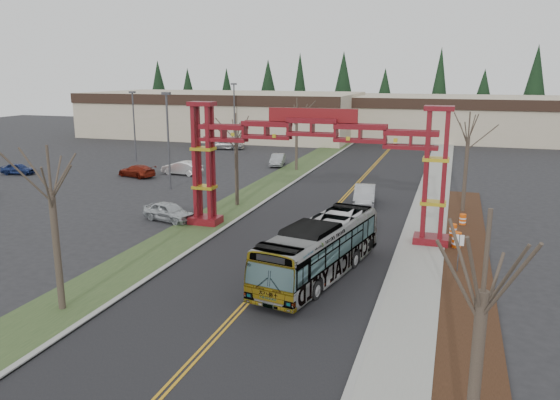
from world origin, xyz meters
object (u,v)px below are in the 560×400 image
at_px(bare_tree_median_mid, 236,138).
at_px(barrel_south, 456,241).
at_px(retail_building_west, 224,114).
at_px(barrel_north, 463,220).
at_px(bare_tree_right_near, 483,293).
at_px(barrel_mid, 453,231).
at_px(parked_car_near_b, 182,168).
at_px(parked_car_mid_b, 18,169).
at_px(gateway_arch, 312,148).
at_px(retail_building_east, 463,118).
at_px(parked_car_near_a, 169,212).
at_px(bare_tree_median_near, 51,193).
at_px(light_pole_far, 234,110).
at_px(silver_sedan, 365,195).
at_px(parked_car_far_b, 226,144).
at_px(transit_bus, 320,249).
at_px(parked_car_mid_a, 137,171).
at_px(light_pole_near, 168,134).
at_px(bare_tree_right_far, 468,138).
at_px(street_sign, 459,246).
at_px(light_pole_mid, 134,121).
at_px(parked_car_far_a, 278,160).
at_px(bare_tree_median_far, 297,117).

relative_size(bare_tree_median_mid, barrel_south, 7.07).
xyz_separation_m(retail_building_west, barrel_north, (39.98, -48.63, -3.32)).
relative_size(bare_tree_right_near, barrel_mid, 8.45).
distance_m(parked_car_near_b, parked_car_mid_b, 17.94).
bearing_deg(barrel_mid, gateway_arch, -166.43).
height_order(retail_building_east, barrel_north, retail_building_east).
xyz_separation_m(parked_car_near_a, bare_tree_median_near, (3.00, -15.56, 4.91)).
height_order(retail_building_west, light_pole_far, light_pole_far).
distance_m(silver_sedan, parked_car_far_b, 37.18).
distance_m(parked_car_near_b, parked_car_far_b, 20.52).
relative_size(transit_bus, parked_car_mid_b, 3.06).
xyz_separation_m(parked_car_mid_a, light_pole_near, (6.47, -4.40, 4.62)).
bearing_deg(bare_tree_median_near, silver_sedan, 68.39).
height_order(retail_building_east, bare_tree_right_far, bare_tree_right_far).
xyz_separation_m(retail_building_east, parked_car_near_a, (-21.00, -61.95, -2.79)).
xyz_separation_m(bare_tree_median_near, barrel_south, (17.58, 15.19, -5.09)).
bearing_deg(bare_tree_right_far, barrel_south, -92.44).
bearing_deg(silver_sedan, bare_tree_right_far, -9.69).
height_order(bare_tree_median_mid, bare_tree_right_near, bare_tree_median_mid).
relative_size(retail_building_east, bare_tree_right_far, 4.77).
bearing_deg(parked_car_near_a, street_sign, -87.47).
xyz_separation_m(parked_car_far_b, bare_tree_median_mid, (14.65, -31.54, 4.88)).
bearing_deg(barrel_south, parked_car_near_a, 178.98).
distance_m(parked_car_near_a, bare_tree_right_far, 23.65).
height_order(gateway_arch, light_pole_mid, gateway_arch).
height_order(parked_car_far_a, parked_car_far_b, parked_car_far_b).
bearing_deg(parked_car_mid_b, barrel_mid, -111.11).
xyz_separation_m(transit_bus, barrel_north, (7.51, 12.98, -1.12)).
relative_size(parked_car_mid_b, bare_tree_median_near, 0.47).
bearing_deg(bare_tree_right_near, parked_car_near_b, 126.93).
bearing_deg(bare_tree_median_near, barrel_south, 40.83).
distance_m(light_pole_near, street_sign, 30.59).
height_order(retail_building_east, light_pole_near, light_pole_near).
xyz_separation_m(parked_car_mid_b, bare_tree_median_mid, (28.24, -5.94, 5.01)).
distance_m(parked_car_near_a, light_pole_near, 12.65).
relative_size(retail_building_west, parked_car_far_b, 8.45).
xyz_separation_m(gateway_arch, parked_car_near_b, (-19.13, 17.45, -5.24)).
bearing_deg(light_pole_mid, bare_tree_right_near, -49.29).
relative_size(parked_car_far_a, light_pole_near, 0.46).
distance_m(parked_car_mid_b, bare_tree_median_mid, 29.29).
height_order(parked_car_mid_a, bare_tree_median_mid, bare_tree_median_mid).
xyz_separation_m(parked_car_far_a, parked_car_far_b, (-11.65, 11.41, 0.06)).
bearing_deg(street_sign, bare_tree_median_far, 121.57).
height_order(parked_car_near_a, bare_tree_median_far, bare_tree_median_far).
distance_m(bare_tree_median_far, street_sign, 34.02).
bearing_deg(transit_bus, light_pole_far, 128.27).
distance_m(silver_sedan, barrel_mid, 10.55).
xyz_separation_m(bare_tree_right_far, barrel_south, (-0.42, -9.91, -5.41)).
xyz_separation_m(parked_car_far_a, light_pole_far, (-12.00, 15.61, 4.70)).
height_order(parked_car_far_b, barrel_mid, parked_car_far_b).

